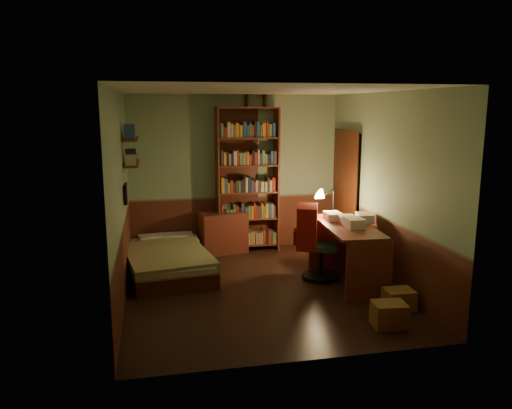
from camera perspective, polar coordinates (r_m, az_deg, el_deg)
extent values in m
cube|color=black|center=(6.81, 0.43, -9.61)|extent=(3.50, 4.00, 0.02)
cube|color=silver|center=(6.37, 0.47, 13.01)|extent=(3.50, 4.00, 0.02)
cube|color=gray|center=(8.42, -2.45, 3.60)|extent=(3.50, 0.02, 2.60)
cube|color=gray|center=(6.34, -15.31, 0.72)|extent=(0.02, 4.00, 2.60)
cube|color=gray|center=(7.04, 14.59, 1.77)|extent=(0.02, 4.00, 2.60)
cube|color=gray|center=(4.56, 5.80, -2.89)|extent=(3.50, 0.02, 2.60)
cube|color=black|center=(8.25, 10.27, 1.16)|extent=(0.06, 0.90, 2.00)
cube|color=#3D190B|center=(8.23, 10.04, 1.16)|extent=(0.02, 0.98, 2.08)
cube|color=#6F7E4E|center=(7.50, -10.12, -5.35)|extent=(1.29, 2.11, 0.59)
cube|color=#5C2619|center=(8.32, -3.80, -3.22)|extent=(0.83, 0.54, 0.68)
cube|color=#B2B2B7|center=(8.36, -3.73, -0.32)|extent=(0.23, 0.18, 0.12)
cube|color=#5C2619|center=(8.31, -1.00, 2.80)|extent=(1.04, 0.37, 2.40)
cylinder|color=black|center=(8.33, -1.08, 11.85)|extent=(0.07, 0.07, 0.22)
cylinder|color=black|center=(8.39, 1.00, 11.86)|extent=(0.06, 0.06, 0.22)
cube|color=#5C2619|center=(7.03, 10.31, -5.55)|extent=(0.73, 1.55, 0.81)
cube|color=silver|center=(7.17, 12.31, -1.47)|extent=(0.27, 0.33, 0.12)
cone|color=black|center=(7.57, 8.86, 1.06)|extent=(0.20, 0.20, 0.57)
cube|color=#2E5734|center=(7.09, 7.45, -4.76)|extent=(0.58, 0.55, 0.94)
cube|color=#AF170D|center=(6.66, 6.48, 1.01)|extent=(0.40, 0.56, 0.59)
cube|color=#5C2619|center=(7.37, -14.00, 4.56)|extent=(0.20, 0.90, 0.03)
cube|color=#5C2619|center=(7.35, -14.13, 7.27)|extent=(0.20, 0.90, 0.03)
cube|color=black|center=(6.93, -14.67, 1.20)|extent=(0.04, 0.32, 0.26)
cube|color=olive|center=(5.85, 14.96, -12.05)|extent=(0.39, 0.32, 0.27)
cube|color=olive|center=(6.36, 16.02, -10.35)|extent=(0.34, 0.29, 0.24)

